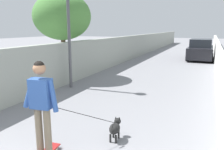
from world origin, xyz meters
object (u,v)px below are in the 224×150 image
(tree_left_near, at_px, (62,17))
(lamp_post, at_px, (68,7))
(car_near, at_px, (200,50))
(person_skateboarder, at_px, (41,101))
(dog, at_px, (115,128))

(tree_left_near, xyz_separation_m, lamp_post, (-1.54, -1.38, 0.27))
(tree_left_near, distance_m, car_near, 11.22)
(lamp_post, distance_m, person_skateboarder, 5.49)
(tree_left_near, bearing_deg, person_skateboarder, -147.85)
(dog, bearing_deg, lamp_post, 44.92)
(person_skateboarder, height_order, car_near, person_skateboarder)
(person_skateboarder, relative_size, car_near, 0.40)
(lamp_post, height_order, dog, lamp_post)
(lamp_post, xyz_separation_m, person_skateboarder, (-4.50, -2.41, -2.04))
(lamp_post, height_order, person_skateboarder, lamp_post)
(tree_left_near, height_order, person_skateboarder, tree_left_near)
(person_skateboarder, bearing_deg, tree_left_near, 32.15)
(tree_left_near, relative_size, lamp_post, 0.86)
(lamp_post, xyz_separation_m, dog, (-3.34, -3.33, -2.87))
(tree_left_near, xyz_separation_m, person_skateboarder, (-6.03, -3.79, -1.77))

